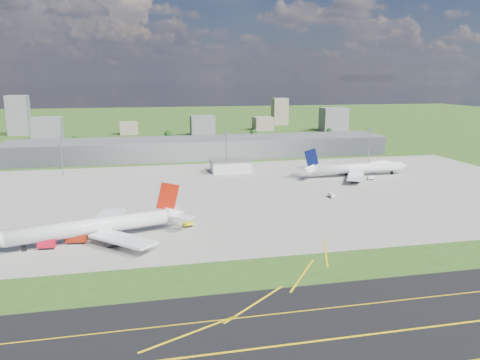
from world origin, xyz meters
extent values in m
plane|color=#2F531A|center=(0.00, 150.00, 0.00)|extent=(1400.00, 1400.00, 0.00)
cube|color=black|center=(0.00, -110.00, 0.03)|extent=(1400.00, 60.00, 0.06)
cube|color=gray|center=(10.00, 40.00, 0.04)|extent=(360.00, 190.00, 0.08)
cube|color=slate|center=(0.00, 165.00, 7.50)|extent=(300.00, 42.00, 15.00)
cube|color=silver|center=(10.00, 100.00, 4.00)|extent=(26.00, 16.00, 8.00)
cylinder|color=gray|center=(-100.00, 115.00, 12.50)|extent=(0.70, 0.70, 25.00)
cube|color=gray|center=(-100.00, 115.00, 25.30)|extent=(3.50, 2.00, 1.20)
cylinder|color=gray|center=(10.00, 115.00, 12.50)|extent=(0.70, 0.70, 25.00)
cube|color=gray|center=(10.00, 115.00, 25.30)|extent=(3.50, 2.00, 1.20)
cylinder|color=gray|center=(120.00, 115.00, 12.50)|extent=(0.70, 0.70, 25.00)
cube|color=gray|center=(120.00, 115.00, 25.30)|extent=(3.50, 2.00, 1.20)
cylinder|color=white|center=(-70.16, -23.35, 5.77)|extent=(60.38, 22.21, 6.30)
cone|color=white|center=(-36.75, -14.17, 6.61)|extent=(9.77, 8.30, 6.30)
cube|color=#981408|center=(-72.18, -23.91, 3.82)|extent=(48.83, 15.72, 1.36)
cube|color=white|center=(-57.59, -35.42, 3.88)|extent=(26.06, 25.90, 0.94)
cube|color=white|center=(-65.52, -6.56, 3.88)|extent=(16.04, 28.80, 0.94)
cube|color=#9D1608|center=(-39.28, -14.87, 14.17)|extent=(10.22, 3.28, 12.68)
cylinder|color=#38383D|center=(-61.10, -32.30, 1.89)|extent=(6.46, 4.77, 3.36)
cylinder|color=#38383D|center=(-66.94, -11.04, 1.89)|extent=(6.46, 4.77, 3.36)
cube|color=black|center=(-62.83, -26.24, 1.31)|extent=(1.95, 1.66, 2.62)
cube|color=black|center=(-65.34, -17.13, 1.31)|extent=(1.95, 1.66, 2.62)
cube|color=black|center=(-93.44, -29.75, 1.31)|extent=(1.95, 1.66, 2.62)
cylinder|color=white|center=(88.18, 68.48, 5.46)|extent=(61.65, 7.07, 6.16)
cone|color=white|center=(121.44, 68.98, 5.46)|extent=(5.06, 6.23, 6.16)
cone|color=white|center=(53.42, 67.96, 6.26)|extent=(8.04, 6.27, 6.16)
cube|color=#1A4A92|center=(90.16, 68.51, 3.55)|extent=(50.52, 3.28, 1.29)
ellipsoid|color=white|center=(104.18, 68.72, 7.31)|extent=(19.79, 6.45, 5.54)
cube|color=white|center=(79.04, 83.42, 3.67)|extent=(21.88, 28.37, 0.89)
cube|color=white|center=(79.49, 53.28, 3.67)|extent=(21.30, 28.55, 0.89)
cube|color=#070E39|center=(55.91, 68.00, 13.51)|extent=(9.90, 0.64, 12.00)
cylinder|color=#38383D|center=(82.88, 77.34, 1.79)|extent=(5.51, 3.26, 3.18)
cylinder|color=#38383D|center=(77.00, 87.19, 1.79)|extent=(5.51, 3.26, 3.18)
cylinder|color=#38383D|center=(83.15, 59.47, 1.79)|extent=(5.51, 3.26, 3.18)
cylinder|color=#38383D|center=(77.57, 49.45, 1.79)|extent=(5.51, 3.26, 3.18)
cube|color=black|center=(82.15, 72.86, 1.24)|extent=(1.61, 1.22, 2.48)
cube|color=black|center=(82.29, 63.93, 1.24)|extent=(1.61, 1.22, 2.48)
cube|color=black|center=(113.00, 68.85, 1.24)|extent=(1.61, 1.22, 2.48)
cube|color=#A21F0B|center=(-75.45, -25.18, 1.98)|extent=(8.06, 3.90, 3.10)
cube|color=black|center=(-75.45, -25.18, 0.43)|extent=(6.92, 3.89, 0.70)
cube|color=red|center=(-85.63, -29.00, 1.91)|extent=(6.49, 3.14, 2.95)
cube|color=black|center=(-85.63, -29.00, 0.43)|extent=(5.55, 3.22, 0.70)
cube|color=yellow|center=(-31.04, -13.65, 1.21)|extent=(4.41, 3.44, 1.55)
cube|color=black|center=(-31.04, -13.65, 0.43)|extent=(3.91, 3.34, 0.70)
cube|color=white|center=(49.24, 19.92, 1.45)|extent=(2.42, 4.80, 2.04)
cube|color=black|center=(49.24, 19.92, 0.43)|extent=(2.47, 4.11, 0.70)
cube|color=white|center=(91.20, 56.60, 1.38)|extent=(4.47, 2.51, 1.89)
cube|color=black|center=(91.20, 56.60, 0.43)|extent=(3.85, 2.53, 0.70)
cube|color=slate|center=(-140.00, 300.00, 12.00)|extent=(28.00, 22.00, 24.00)
cube|color=gray|center=(-60.00, 340.00, 7.00)|extent=(20.00, 18.00, 14.00)
cube|color=slate|center=(20.00, 310.00, 11.00)|extent=(26.00, 20.00, 22.00)
cube|color=gray|center=(100.00, 350.00, 8.00)|extent=(22.00, 24.00, 16.00)
cube|color=slate|center=(180.00, 320.00, 14.00)|extent=(30.00, 22.00, 28.00)
cube|color=slate|center=(-180.00, 360.00, 22.00)|extent=(22.00, 20.00, 44.00)
cube|color=gray|center=(140.00, 410.00, 18.00)|extent=(20.00, 18.00, 36.00)
cylinder|color=#382314|center=(-110.00, 265.00, 1.50)|extent=(0.70, 0.70, 3.00)
sphere|color=black|center=(-110.00, 265.00, 4.88)|extent=(6.75, 6.75, 6.75)
cylinder|color=#382314|center=(-20.00, 280.00, 1.80)|extent=(0.70, 0.70, 3.60)
sphere|color=black|center=(-20.00, 280.00, 5.85)|extent=(8.10, 8.10, 8.10)
cylinder|color=#382314|center=(70.00, 275.00, 1.70)|extent=(0.70, 0.70, 3.40)
sphere|color=black|center=(70.00, 275.00, 5.53)|extent=(7.65, 7.65, 7.65)
cylinder|color=#382314|center=(160.00, 285.00, 1.40)|extent=(0.70, 0.70, 2.80)
sphere|color=black|center=(160.00, 285.00, 4.55)|extent=(6.30, 6.30, 6.30)
camera|label=1|loc=(-50.32, -206.21, 62.59)|focal=35.00mm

